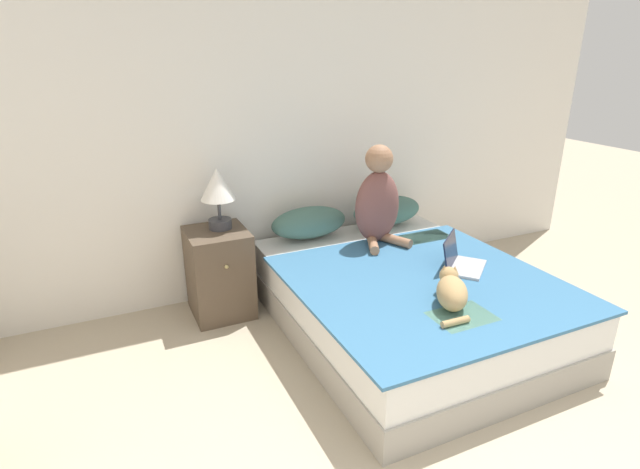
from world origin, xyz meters
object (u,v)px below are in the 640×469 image
object	(u,v)px
bed	(406,300)
nightstand	(219,273)
pillow_far	(387,211)
person_sitting	(378,201)
cat_tabby	(451,291)
table_lamp	(218,189)
pillow_near	(309,223)
laptop_open	(461,261)

from	to	relation	value
bed	nightstand	world-z (taller)	nightstand
bed	pillow_far	distance (m)	0.98
pillow_far	nightstand	xyz separation A→B (m)	(-1.46, -0.06, -0.26)
bed	person_sitting	world-z (taller)	person_sitting
cat_tabby	table_lamp	distance (m)	1.72
cat_tabby	person_sitting	bearing A→B (deg)	24.97
cat_tabby	nightstand	bearing A→B (deg)	71.01
pillow_near	person_sitting	size ratio (longest dim) A/B	0.82
pillow_near	table_lamp	size ratio (longest dim) A/B	1.40
pillow_far	bed	bearing A→B (deg)	-112.90
bed	pillow_near	bearing A→B (deg)	112.93
table_lamp	cat_tabby	bearing A→B (deg)	-53.10
bed	pillow_far	size ratio (longest dim) A/B	3.28
pillow_near	cat_tabby	xyz separation A→B (m)	(0.30, -1.36, -0.03)
bed	laptop_open	bearing A→B (deg)	-20.12
person_sitting	pillow_far	bearing A→B (deg)	47.06
table_lamp	pillow_near	bearing A→B (deg)	1.39
pillow_far	person_sitting	xyz separation A→B (m)	(-0.28, -0.30, 0.20)
pillow_far	table_lamp	size ratio (longest dim) A/B	1.40
nightstand	pillow_near	bearing A→B (deg)	4.62
pillow_near	pillow_far	xyz separation A→B (m)	(0.71, 0.00, 0.00)
laptop_open	person_sitting	bearing A→B (deg)	71.96
bed	cat_tabby	distance (m)	0.61
pillow_far	table_lamp	world-z (taller)	table_lamp
bed	nightstand	size ratio (longest dim) A/B	3.13
table_lamp	nightstand	bearing A→B (deg)	-134.52
cat_tabby	table_lamp	xyz separation A→B (m)	(-1.01, 1.34, 0.39)
bed	cat_tabby	xyz separation A→B (m)	(-0.05, -0.51, 0.32)
laptop_open	pillow_far	bearing A→B (deg)	49.49
pillow_far	nightstand	world-z (taller)	pillow_far
pillow_near	pillow_far	size ratio (longest dim) A/B	1.00
bed	cat_tabby	world-z (taller)	cat_tabby
cat_tabby	pillow_far	bearing A→B (deg)	15.21
person_sitting	nightstand	size ratio (longest dim) A/B	1.16
pillow_near	cat_tabby	bearing A→B (deg)	-77.41
laptop_open	table_lamp	bearing A→B (deg)	106.00
cat_tabby	laptop_open	xyz separation A→B (m)	(0.40, 0.39, -0.04)
pillow_near	pillow_far	distance (m)	0.71
bed	pillow_far	world-z (taller)	pillow_far
laptop_open	pillow_near	bearing A→B (deg)	86.05
nightstand	laptop_open	bearing A→B (deg)	-32.16
pillow_far	laptop_open	world-z (taller)	pillow_far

